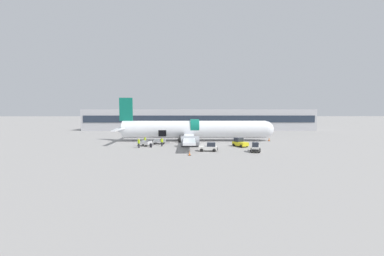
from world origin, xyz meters
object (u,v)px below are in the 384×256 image
object	(u,v)px
baggage_tug_mid	(209,147)
ground_crew_loader_b	(145,140)
baggage_tug_rear	(255,148)
baggage_cart_queued	(160,142)
airplane	(193,130)
suitcase_on_tarmac_upright	(151,146)
ground_crew_loader_a	(162,142)
ground_crew_driver	(139,143)
baggage_tug_lead	(240,143)
baggage_cart_loading	(145,144)

from	to	relation	value
baggage_tug_mid	ground_crew_loader_b	bearing A→B (deg)	145.52
baggage_tug_rear	baggage_cart_queued	size ratio (longest dim) A/B	0.96
baggage_tug_mid	baggage_cart_queued	distance (m)	13.07
airplane	baggage_tug_mid	world-z (taller)	airplane
airplane	suitcase_on_tarmac_upright	distance (m)	12.76
ground_crew_loader_b	suitcase_on_tarmac_upright	bearing A→B (deg)	-66.48
ground_crew_loader_b	baggage_tug_mid	bearing A→B (deg)	-34.48
baggage_tug_mid	ground_crew_loader_a	distance (m)	10.45
baggage_cart_queued	ground_crew_driver	world-z (taller)	ground_crew_driver
baggage_tug_rear	ground_crew_driver	distance (m)	21.17
baggage_tug_rear	baggage_tug_lead	bearing A→B (deg)	102.69
airplane	ground_crew_driver	distance (m)	14.55
baggage_tug_mid	baggage_cart_queued	world-z (taller)	baggage_tug_mid
baggage_tug_lead	baggage_tug_rear	world-z (taller)	baggage_tug_lead
baggage_cart_queued	ground_crew_driver	size ratio (longest dim) A/B	1.89
baggage_cart_queued	ground_crew_loader_b	world-z (taller)	ground_crew_loader_b
baggage_cart_queued	suitcase_on_tarmac_upright	bearing A→B (deg)	-103.91
airplane	baggage_tug_rear	size ratio (longest dim) A/B	11.19
suitcase_on_tarmac_upright	ground_crew_driver	bearing A→B (deg)	-165.06
suitcase_on_tarmac_upright	baggage_tug_mid	bearing A→B (deg)	-22.03
baggage_tug_lead	ground_crew_driver	size ratio (longest dim) A/B	1.91
ground_crew_loader_b	ground_crew_loader_a	bearing A→B (deg)	-36.79
baggage_cart_loading	baggage_cart_queued	distance (m)	3.84
ground_crew_loader_a	baggage_tug_rear	bearing A→B (deg)	-21.78
suitcase_on_tarmac_upright	ground_crew_loader_b	bearing A→B (deg)	113.52
baggage_cart_queued	suitcase_on_tarmac_upright	world-z (taller)	baggage_cart_queued
baggage_tug_rear	suitcase_on_tarmac_upright	xyz separation A→B (m)	(-18.52, 5.18, -0.36)
baggage_cart_queued	ground_crew_driver	xyz separation A→B (m)	(-3.29, -5.19, 0.52)
airplane	ground_crew_loader_a	distance (m)	10.35
ground_crew_driver	baggage_tug_rear	bearing A→B (deg)	-12.57
baggage_tug_mid	airplane	bearing A→B (deg)	100.17
baggage_tug_rear	suitcase_on_tarmac_upright	size ratio (longest dim) A/B	4.01
baggage_tug_lead	baggage_tug_mid	world-z (taller)	baggage_tug_lead
baggage_tug_mid	baggage_cart_loading	xyz separation A→B (m)	(-12.10, 6.09, -0.18)
baggage_tug_rear	baggage_cart_loading	world-z (taller)	baggage_tug_rear
baggage_tug_lead	baggage_tug_rear	size ratio (longest dim) A/B	1.05
baggage_tug_lead	ground_crew_driver	distance (m)	19.37
ground_crew_driver	suitcase_on_tarmac_upright	distance (m)	2.30
baggage_tug_lead	baggage_tug_mid	bearing A→B (deg)	-141.88
ground_crew_driver	baggage_cart_queued	bearing A→B (deg)	57.61
ground_crew_loader_a	ground_crew_loader_b	world-z (taller)	ground_crew_loader_a
ground_crew_driver	ground_crew_loader_b	bearing A→B (deg)	86.73
baggage_tug_lead	baggage_tug_rear	distance (m)	6.11
ground_crew_driver	baggage_tug_mid	bearing A→B (deg)	-16.29
baggage_tug_rear	baggage_cart_queued	world-z (taller)	baggage_tug_rear
baggage_cart_queued	ground_crew_loader_a	bearing A→B (deg)	-75.70
baggage_tug_mid	baggage_tug_rear	size ratio (longest dim) A/B	1.02
airplane	baggage_tug_rear	xyz separation A→B (m)	(10.33, -14.71, -1.88)
airplane	ground_crew_loader_b	xyz separation A→B (m)	(-10.06, -5.23, -1.75)
baggage_cart_queued	ground_crew_loader_a	world-z (taller)	ground_crew_loader_a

